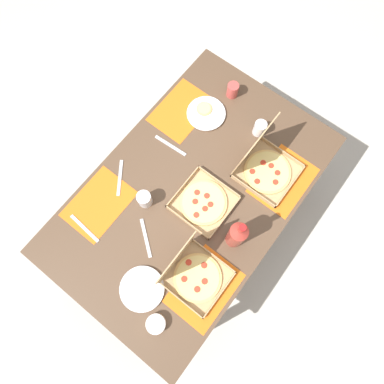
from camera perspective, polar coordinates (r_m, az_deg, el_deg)
The scene contains 20 objects.
ground_plane at distance 2.51m, azimuth 0.00°, elevation -4.89°, with size 6.00×6.00×0.00m, color beige.
dining_table at distance 1.88m, azimuth 0.00°, elevation -0.85°, with size 1.61×1.02×0.74m.
placemat_near_left at distance 1.72m, azimuth 2.16°, elevation -16.37°, with size 0.36×0.26×0.00m, color orange.
placemat_near_right at distance 1.88m, azimuth 15.58°, elevation 1.96°, with size 0.36×0.26×0.00m, color orange.
placemat_far_left at distance 1.84m, azimuth -15.90°, elevation -1.98°, with size 0.36×0.26×0.00m, color orange.
placemat_far_right at distance 2.00m, azimuth -1.83°, elevation 14.01°, with size 0.36×0.26×0.00m, color orange.
pizza_box_corner_left at distance 1.77m, azimuth 2.01°, elevation -1.82°, with size 0.29×0.29×0.04m.
pizza_box_corner_right at distance 1.67m, azimuth 0.18°, elevation -14.01°, with size 0.28×0.28×0.31m.
pizza_box_center at distance 1.83m, azimuth 12.49°, elevation 4.41°, with size 0.30×0.30×0.33m.
plate_far_right at distance 1.98m, azimuth 2.43°, elevation 13.54°, with size 0.23×0.23×0.03m.
plate_far_left at distance 1.73m, azimuth -8.68°, elevation -16.31°, with size 0.23×0.23×0.02m.
soda_bottle at distance 1.62m, azimuth 7.82°, elevation -7.38°, with size 0.09×0.09×0.32m.
cup_clear_right at distance 1.93m, azimuth 11.68°, elevation 10.81°, with size 0.07×0.07×0.09m, color silver.
cup_dark at distance 2.03m, azimuth 7.07°, elevation 17.18°, with size 0.07×0.07×0.09m, color #BF4742.
cup_clear_left at distance 1.75m, azimuth -8.25°, elevation -1.23°, with size 0.08×0.08×0.09m, color silver.
condiment_bowl at distance 1.71m, azimuth -6.30°, elevation -21.82°, with size 0.10×0.10×0.04m, color white.
knife_by_far_right at distance 1.89m, azimuth -3.75°, elevation 8.05°, with size 0.21×0.02×0.01m, color #B7B7BC.
knife_by_near_left at distance 1.83m, azimuth -18.17°, elevation -6.03°, with size 0.21×0.02×0.01m, color #B7B7BC.
knife_by_near_right at distance 1.86m, azimuth -12.43°, elevation 2.44°, with size 0.21×0.02×0.01m, color #B7B7BC.
knife_by_far_left at distance 1.75m, azimuth -8.03°, elevation -7.92°, with size 0.21×0.02×0.01m, color #B7B7BC.
Camera 1 is at (-0.41, -0.32, 2.45)m, focal length 30.66 mm.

